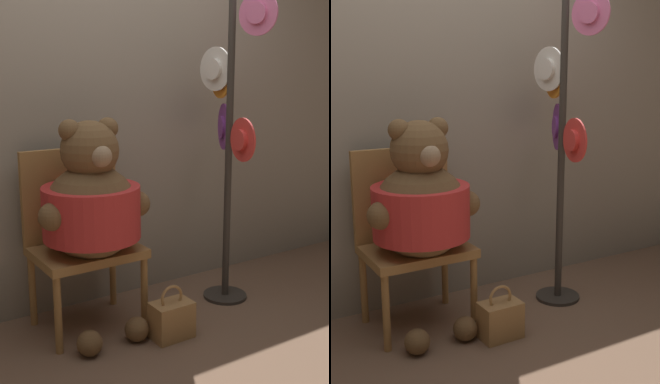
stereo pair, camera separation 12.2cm
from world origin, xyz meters
The scene contains 6 objects.
ground_plane centered at (0.00, 0.00, 0.00)m, with size 14.00×14.00×0.00m, color brown.
wall_back centered at (0.00, 0.66, 1.14)m, with size 8.00×0.10×2.28m.
chair centered at (-0.15, 0.38, 0.55)m, with size 0.58×0.44×1.01m.
teddy_bear centered at (-0.14, 0.22, 0.73)m, with size 0.64×0.57×1.20m.
hat_display_rack centered at (0.79, 0.20, 1.06)m, with size 0.28×0.55×1.88m.
handbag_on_ground centered at (0.18, -0.08, 0.11)m, with size 0.23×0.15×0.31m.
Camera 2 is at (-1.22, -2.39, 1.44)m, focal length 50.00 mm.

